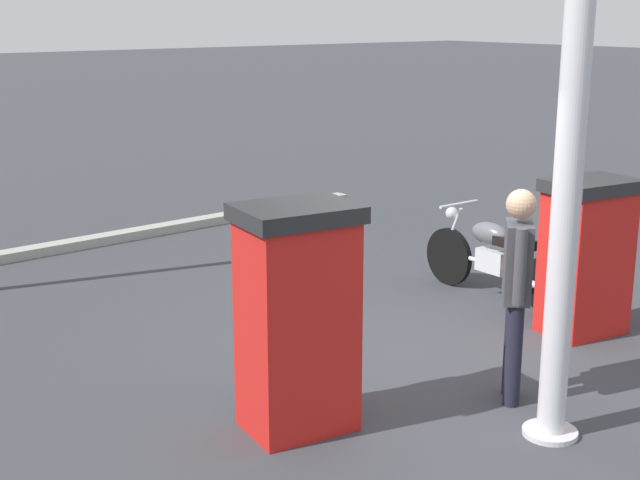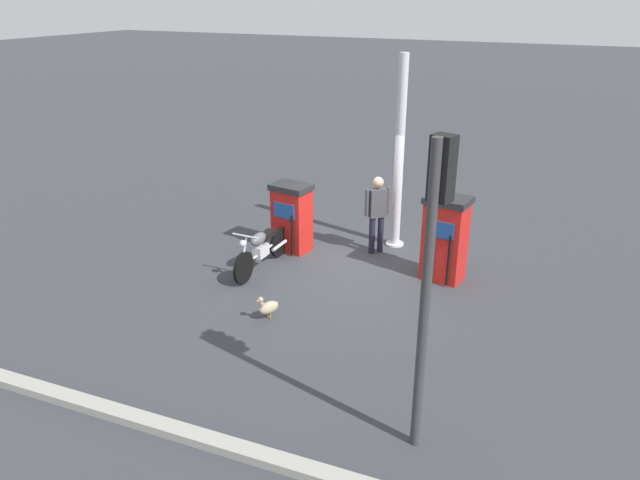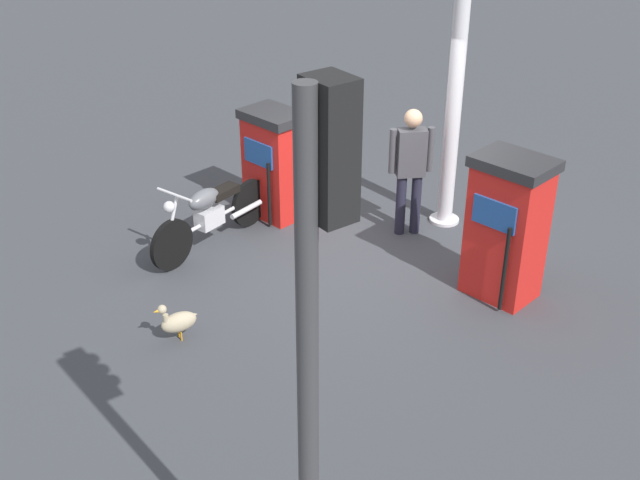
{
  "view_description": "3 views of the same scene",
  "coord_description": "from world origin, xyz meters",
  "px_view_note": "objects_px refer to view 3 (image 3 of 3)",
  "views": [
    {
      "loc": [
        -5.07,
        5.18,
        3.0
      ],
      "look_at": [
        1.1,
        0.52,
        0.99
      ],
      "focal_mm": 49.95,
      "sensor_mm": 36.0,
      "label": 1
    },
    {
      "loc": [
        10.55,
        4.06,
        5.27
      ],
      "look_at": [
        1.52,
        -0.21,
        1.1
      ],
      "focal_mm": 33.72,
      "sensor_mm": 36.0,
      "label": 2
    },
    {
      "loc": [
        7.32,
        4.68,
        4.99
      ],
      "look_at": [
        1.0,
        -0.05,
        0.63
      ],
      "focal_mm": 44.68,
      "sensor_mm": 36.0,
      "label": 3
    }
  ],
  "objects_px": {
    "fuel_pump_far": "(507,228)",
    "motorcycle_near_pump": "(210,214)",
    "canopy_support_pole": "(456,78)",
    "roadside_traffic_light": "(318,311)",
    "attendant_person": "(411,164)",
    "fuel_pump_near": "(275,164)",
    "wandering_duck": "(178,321)"
  },
  "relations": [
    {
      "from": "roadside_traffic_light",
      "to": "attendant_person",
      "type": "bearing_deg",
      "value": -154.43
    },
    {
      "from": "motorcycle_near_pump",
      "to": "roadside_traffic_light",
      "type": "bearing_deg",
      "value": 51.0
    },
    {
      "from": "fuel_pump_near",
      "to": "roadside_traffic_light",
      "type": "height_order",
      "value": "roadside_traffic_light"
    },
    {
      "from": "fuel_pump_far",
      "to": "wandering_duck",
      "type": "bearing_deg",
      "value": -38.84
    },
    {
      "from": "fuel_pump_near",
      "to": "wandering_duck",
      "type": "bearing_deg",
      "value": 20.02
    },
    {
      "from": "wandering_duck",
      "to": "roadside_traffic_light",
      "type": "xyz_separation_m",
      "value": [
        1.84,
        3.22,
        2.43
      ]
    },
    {
      "from": "canopy_support_pole",
      "to": "fuel_pump_near",
      "type": "bearing_deg",
      "value": -58.07
    },
    {
      "from": "fuel_pump_near",
      "to": "attendant_person",
      "type": "bearing_deg",
      "value": 110.17
    },
    {
      "from": "fuel_pump_far",
      "to": "motorcycle_near_pump",
      "type": "distance_m",
      "value": 3.64
    },
    {
      "from": "motorcycle_near_pump",
      "to": "canopy_support_pole",
      "type": "distance_m",
      "value": 3.49
    },
    {
      "from": "roadside_traffic_light",
      "to": "wandering_duck",
      "type": "bearing_deg",
      "value": -119.69
    },
    {
      "from": "fuel_pump_far",
      "to": "motorcycle_near_pump",
      "type": "bearing_deg",
      "value": -70.95
    },
    {
      "from": "canopy_support_pole",
      "to": "fuel_pump_far",
      "type": "bearing_deg",
      "value": 48.78
    },
    {
      "from": "motorcycle_near_pump",
      "to": "canopy_support_pole",
      "type": "relative_size",
      "value": 0.5
    },
    {
      "from": "motorcycle_near_pump",
      "to": "canopy_support_pole",
      "type": "bearing_deg",
      "value": 139.76
    },
    {
      "from": "attendant_person",
      "to": "wandering_duck",
      "type": "bearing_deg",
      "value": -10.96
    },
    {
      "from": "fuel_pump_far",
      "to": "attendant_person",
      "type": "relative_size",
      "value": 0.99
    },
    {
      "from": "fuel_pump_far",
      "to": "wandering_duck",
      "type": "xyz_separation_m",
      "value": [
        2.86,
        -2.3,
        -0.63
      ]
    },
    {
      "from": "fuel_pump_far",
      "to": "roadside_traffic_light",
      "type": "relative_size",
      "value": 0.43
    },
    {
      "from": "fuel_pump_near",
      "to": "fuel_pump_far",
      "type": "distance_m",
      "value": 3.34
    },
    {
      "from": "attendant_person",
      "to": "wandering_duck",
      "type": "height_order",
      "value": "attendant_person"
    },
    {
      "from": "fuel_pump_far",
      "to": "wandering_duck",
      "type": "distance_m",
      "value": 3.72
    },
    {
      "from": "motorcycle_near_pump",
      "to": "attendant_person",
      "type": "bearing_deg",
      "value": 135.29
    },
    {
      "from": "attendant_person",
      "to": "canopy_support_pole",
      "type": "relative_size",
      "value": 0.41
    },
    {
      "from": "wandering_duck",
      "to": "roadside_traffic_light",
      "type": "relative_size",
      "value": 0.12
    },
    {
      "from": "motorcycle_near_pump",
      "to": "roadside_traffic_light",
      "type": "height_order",
      "value": "roadside_traffic_light"
    },
    {
      "from": "attendant_person",
      "to": "roadside_traffic_light",
      "type": "relative_size",
      "value": 0.44
    },
    {
      "from": "fuel_pump_near",
      "to": "wandering_duck",
      "type": "height_order",
      "value": "fuel_pump_near"
    },
    {
      "from": "fuel_pump_far",
      "to": "attendant_person",
      "type": "xyz_separation_m",
      "value": [
        -0.63,
        -1.63,
        0.12
      ]
    },
    {
      "from": "fuel_pump_near",
      "to": "wandering_duck",
      "type": "distance_m",
      "value": 3.09
    },
    {
      "from": "motorcycle_near_pump",
      "to": "attendant_person",
      "type": "distance_m",
      "value": 2.6
    },
    {
      "from": "canopy_support_pole",
      "to": "wandering_duck",
      "type": "bearing_deg",
      "value": -12.62
    }
  ]
}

